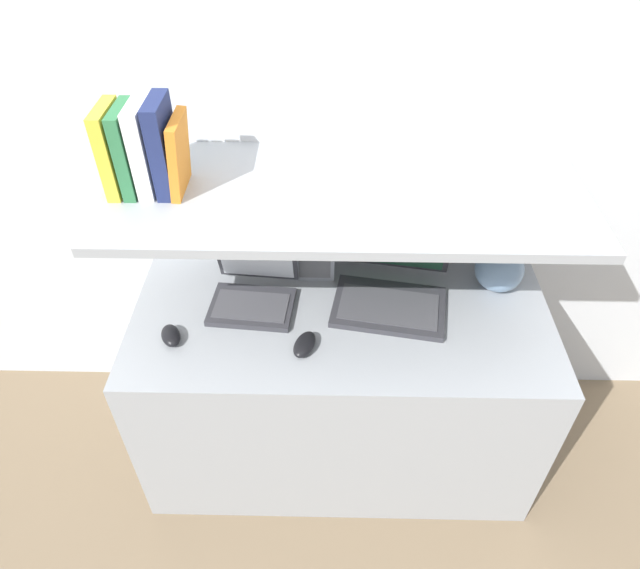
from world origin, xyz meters
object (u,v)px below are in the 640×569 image
Objects in this scene: table_lamp at (508,239)px; router_box at (315,260)px; laptop_small at (253,291)px; book_orange at (179,155)px; book_navy at (163,147)px; book_green at (128,150)px; computer_mouse at (305,344)px; second_mouse at (171,336)px; book_white at (144,148)px; laptop_large at (391,288)px; book_yellow at (112,150)px.

router_box is at bearing 174.75° from table_lamp.
book_orange reaches higher than laptop_small.
table_lamp is at bearing 5.16° from book_navy.
book_green is at bearing -163.35° from router_box.
computer_mouse is at bearing -31.37° from book_orange.
table_lamp is 1.10m from second_mouse.
book_white is at bearing -179.65° from laptop_small.
computer_mouse is 0.51× the size of book_green.
laptop_large is at bearing 2.57° from laptop_small.
second_mouse is 0.45× the size of book_yellow.
book_orange is at bearing 67.46° from second_mouse.
router_box is (0.20, 0.15, 0.01)m from laptop_small.
router_box reaches higher than second_mouse.
book_yellow is at bearing -180.00° from book_white.
book_navy reaches higher than book_white.
book_orange is (-0.36, -0.15, 0.48)m from router_box.
book_green is at bearing -178.33° from laptop_large.
laptop_small reaches higher than computer_mouse.
book_orange is at bearing -177.96° from laptop_large.
router_box is 0.54× the size of book_white.
computer_mouse is at bearing -93.62° from router_box.
router_box is at bearing 18.16° from book_white.
book_orange is at bearing 0.00° from book_green.
book_green is 0.14m from book_orange.
second_mouse is at bearing -71.05° from book_green.
laptop_small is at bearing 0.30° from book_green.
laptop_large is at bearing 1.58° from book_yellow.
book_yellow is 0.96× the size of book_white.
book_navy reaches higher than book_green.
computer_mouse is 0.74m from book_green.
table_lamp is at bearing 10.91° from laptop_large.
book_white is at bearing -178.23° from laptop_large.
laptop_small is 2.65× the size of second_mouse.
book_orange reaches higher than router_box.
router_box is 0.71m from book_green.
book_yellow reaches higher than laptop_large.
second_mouse is at bearing -59.65° from book_yellow.
book_navy is (-0.20, -0.00, 0.52)m from laptop_small.
laptop_large is 1.70× the size of book_yellow.
laptop_large reaches higher than router_box.
laptop_small is at bearing 37.22° from second_mouse.
router_box is at bearing 36.51° from laptop_small.
book_yellow is (-0.51, 0.21, 0.53)m from computer_mouse.
book_white is at bearing 95.52° from second_mouse.
table_lamp is 0.82× the size of laptop_large.
book_yellow reaches higher than book_orange.
book_yellow is at bearing 120.35° from second_mouse.
book_navy is at bearing 0.00° from book_green.
book_orange is (-0.16, -0.00, 0.49)m from laptop_small.
book_white is (0.09, 0.00, 0.00)m from book_yellow.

